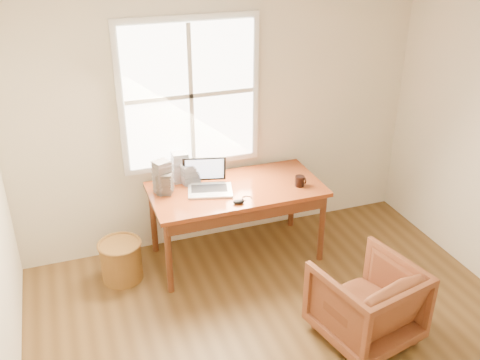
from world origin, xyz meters
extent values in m
cube|color=white|center=(0.00, 0.00, 2.61)|extent=(4.00, 4.50, 0.02)
cube|color=beige|center=(0.00, 2.26, 1.30)|extent=(4.00, 0.02, 2.60)
cube|color=silver|center=(-0.30, 2.22, 1.55)|extent=(1.32, 0.05, 1.42)
cube|color=white|center=(-0.30, 2.19, 1.55)|extent=(1.20, 0.02, 1.30)
cube|color=silver|center=(-0.30, 2.18, 1.55)|extent=(0.04, 0.02, 1.30)
cube|color=silver|center=(-0.30, 2.18, 1.55)|extent=(1.20, 0.02, 0.04)
cube|color=brown|center=(0.00, 1.80, 0.73)|extent=(1.60, 0.80, 0.04)
imported|color=brown|center=(0.58, 0.41, 0.33)|extent=(0.84, 0.86, 0.66)
cylinder|color=brown|center=(-1.12, 1.80, 0.19)|extent=(0.42, 0.42, 0.37)
ellipsoid|color=black|center=(-0.08, 1.51, 0.77)|extent=(0.11, 0.08, 0.03)
cylinder|color=black|center=(0.57, 1.63, 0.80)|extent=(0.12, 0.12, 0.10)
cube|color=silver|center=(-0.45, 2.11, 0.89)|extent=(0.14, 0.13, 0.29)
cube|color=#242429|center=(-0.64, 1.91, 0.85)|extent=(0.17, 0.16, 0.20)
cube|color=#9C9CA9|center=(-0.66, 1.94, 0.91)|extent=(0.17, 0.16, 0.31)
cube|color=#ABAEB6|center=(-0.38, 2.04, 0.85)|extent=(0.19, 0.17, 0.20)
camera|label=1|loc=(-1.44, -2.36, 3.04)|focal=40.00mm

